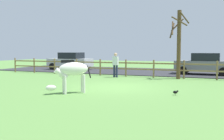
{
  "coord_description": "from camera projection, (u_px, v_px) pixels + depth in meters",
  "views": [
    {
      "loc": [
        4.38,
        -11.65,
        1.81
      ],
      "look_at": [
        -0.8,
        1.3,
        0.73
      ],
      "focal_mm": 40.77,
      "sensor_mm": 36.0,
      "label": 1
    }
  ],
  "objects": [
    {
      "name": "ground_plane",
      "position": [
        117.0,
        87.0,
        12.54
      ],
      "size": [
        60.0,
        60.0,
        0.0
      ],
      "primitive_type": "plane",
      "color": "#5B8C42"
    },
    {
      "name": "parking_asphalt",
      "position": [
        157.0,
        72.0,
        21.15
      ],
      "size": [
        28.0,
        7.4,
        0.05
      ],
      "primitive_type": "cube",
      "color": "#2D2D33",
      "rests_on": "ground_plane"
    },
    {
      "name": "paddock_fence",
      "position": [
        139.0,
        67.0,
        17.22
      ],
      "size": [
        21.56,
        0.11,
        1.17
      ],
      "color": "olive",
      "rests_on": "ground_plane"
    },
    {
      "name": "bare_tree",
      "position": [
        179.0,
        42.0,
        15.87
      ],
      "size": [
        1.15,
        1.16,
        4.29
      ],
      "color": "#513A23",
      "rests_on": "ground_plane"
    },
    {
      "name": "zebra",
      "position": [
        72.0,
        71.0,
        10.65
      ],
      "size": [
        1.52,
        1.48,
        1.41
      ],
      "color": "white",
      "rests_on": "ground_plane"
    },
    {
      "name": "crow_on_grass",
      "position": [
        176.0,
        92.0,
        10.25
      ],
      "size": [
        0.21,
        0.1,
        0.2
      ],
      "color": "black",
      "rests_on": "ground_plane"
    },
    {
      "name": "parked_car_silver",
      "position": [
        70.0,
        61.0,
        23.28
      ],
      "size": [
        4.05,
        1.98,
        1.56
      ],
      "color": "#B7BABF",
      "rests_on": "parking_asphalt"
    },
    {
      "name": "parked_car_grey",
      "position": [
        204.0,
        64.0,
        18.58
      ],
      "size": [
        4.07,
        2.03,
        1.56
      ],
      "color": "slate",
      "rests_on": "parking_asphalt"
    },
    {
      "name": "visitor_near_fence",
      "position": [
        115.0,
        64.0,
        16.99
      ],
      "size": [
        0.36,
        0.22,
        1.64
      ],
      "color": "#232847",
      "rests_on": "ground_plane"
    }
  ]
}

